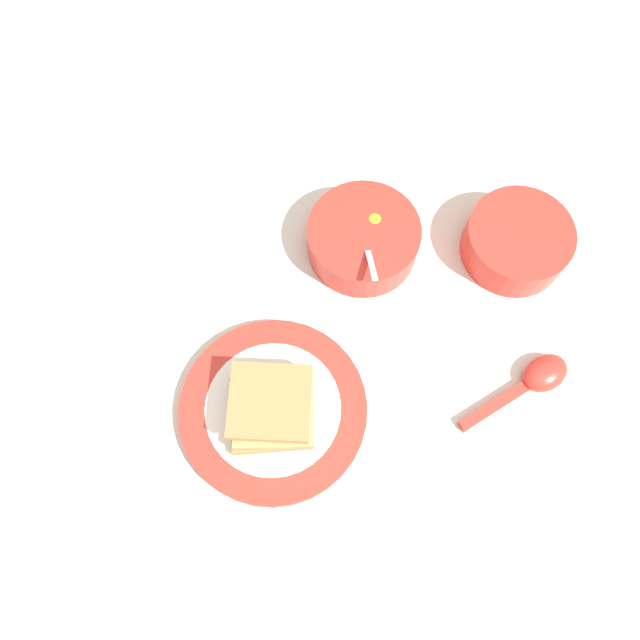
% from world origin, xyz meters
% --- Properties ---
extents(ground_plane, '(3.00, 3.00, 0.00)m').
position_xyz_m(ground_plane, '(0.00, 0.00, 0.00)').
color(ground_plane, beige).
extents(egg_bowl, '(0.15, 0.15, 0.08)m').
position_xyz_m(egg_bowl, '(-0.20, -0.03, 0.03)').
color(egg_bowl, red).
rests_on(egg_bowl, ground_plane).
extents(toast_plate, '(0.22, 0.22, 0.02)m').
position_xyz_m(toast_plate, '(-0.01, -0.19, 0.01)').
color(toast_plate, red).
rests_on(toast_plate, ground_plane).
extents(toast_sandwich, '(0.11, 0.11, 0.04)m').
position_xyz_m(toast_sandwich, '(-0.00, -0.19, 0.04)').
color(toast_sandwich, '#9E7042').
rests_on(toast_sandwich, toast_plate).
extents(soup_spoon, '(0.08, 0.15, 0.03)m').
position_xyz_m(soup_spoon, '(0.03, 0.13, 0.01)').
color(soup_spoon, red).
rests_on(soup_spoon, ground_plane).
extents(congee_bowl, '(0.14, 0.14, 0.05)m').
position_xyz_m(congee_bowl, '(-0.15, 0.16, 0.03)').
color(congee_bowl, red).
rests_on(congee_bowl, ground_plane).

